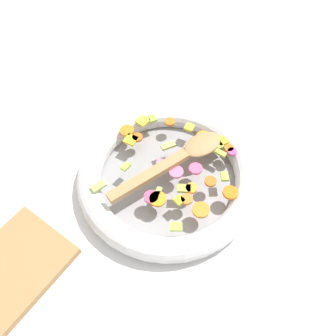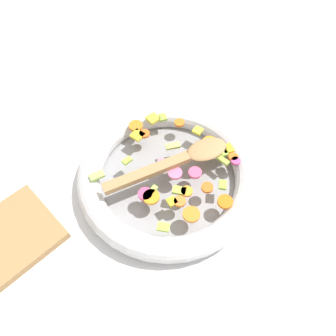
# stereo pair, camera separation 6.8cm
# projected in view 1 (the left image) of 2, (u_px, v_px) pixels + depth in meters

# --- Properties ---
(ground_plane) EXTENTS (4.00, 4.00, 0.00)m
(ground_plane) POSITION_uv_depth(u_px,v_px,m) (168.00, 181.00, 0.73)
(ground_plane) COLOR silver
(skillet) EXTENTS (0.39, 0.39, 0.05)m
(skillet) POSITION_uv_depth(u_px,v_px,m) (168.00, 175.00, 0.71)
(skillet) COLOR gray
(skillet) RESTS_ON ground_plane
(chopped_vegetables) EXTENTS (0.28, 0.31, 0.01)m
(chopped_vegetables) POSITION_uv_depth(u_px,v_px,m) (180.00, 163.00, 0.69)
(chopped_vegetables) COLOR orange
(chopped_vegetables) RESTS_ON skillet
(wooden_spoon) EXTENTS (0.28, 0.13, 0.01)m
(wooden_spoon) POSITION_uv_depth(u_px,v_px,m) (179.00, 158.00, 0.68)
(wooden_spoon) COLOR #A87F51
(wooden_spoon) RESTS_ON chopped_vegetables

